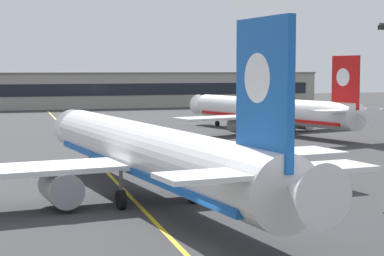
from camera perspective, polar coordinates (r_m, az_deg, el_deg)
ground_plane at (r=34.67m, az=2.07°, el=-10.36°), size 400.00×400.00×0.00m
taxiway_centreline at (r=63.08m, az=-7.56°, el=-3.41°), size 10.26×179.74×0.01m
airliner_foreground at (r=46.70m, az=-3.77°, el=-2.16°), size 32.33×41.51×11.65m
airliner_background at (r=97.66m, az=6.74°, el=1.42°), size 30.17×38.36×10.91m
safety_cone_by_nose_gear at (r=63.53m, az=-7.81°, el=-3.12°), size 0.44×0.44×0.55m
terminal_building at (r=162.55m, az=-11.05°, el=3.17°), size 129.04×12.40×8.54m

